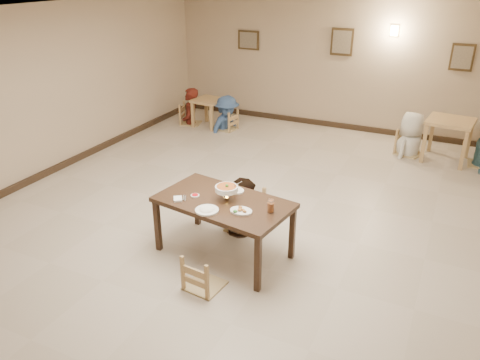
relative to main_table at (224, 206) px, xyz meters
The scene contains 29 objects.
floor 1.26m from the main_table, 100.55° to the left, with size 10.00×10.00×0.00m, color #C1B19E.
ceiling 2.50m from the main_table, 100.55° to the left, with size 10.00×10.00×0.00m, color silver.
wall_back 6.07m from the main_table, 91.81° to the left, with size 10.00×10.00×0.00m, color tan.
wall_left 4.38m from the main_table, 166.33° to the left, with size 10.00×10.00×0.00m, color tan.
baseboard_back 6.03m from the main_table, 91.82° to the left, with size 8.00×0.06×0.12m, color #2F2216.
baseboard_left 4.33m from the main_table, 166.23° to the left, with size 0.06×10.00×0.12m, color #2F2216.
picture_a 6.54m from the main_table, 111.80° to the left, with size 0.55×0.04×0.45m.
picture_b 6.11m from the main_table, 90.86° to the left, with size 0.50×0.04×0.60m.
picture_c 6.54m from the main_table, 68.04° to the left, with size 0.45×0.04×0.55m.
wall_sconce 6.27m from the main_table, 80.41° to the left, with size 0.16×0.05×0.22m, color #FFD88C.
main_table is the anchor object (origin of this frame).
chair_far 0.79m from the main_table, 93.25° to the left, with size 0.51×0.51×1.08m.
chair_near 0.80m from the main_table, 81.09° to the right, with size 0.42×0.42×0.90m.
main_diner 0.73m from the main_table, 95.84° to the left, with size 0.79×0.61×1.62m, color gray.
curry_warmer 0.24m from the main_table, 56.15° to the left, with size 0.33×0.29×0.27m.
rice_plate_far 0.32m from the main_table, 92.09° to the left, with size 0.31×0.31×0.07m.
rice_plate_near 0.36m from the main_table, 98.70° to the right, with size 0.29×0.29×0.07m.
fried_plate 0.40m from the main_table, 28.66° to the right, with size 0.28×0.28×0.06m.
chili_dish 0.41m from the main_table, behind, with size 0.11×0.11×0.02m.
napkin_cutlery 0.59m from the main_table, 156.23° to the right, with size 0.20×0.23×0.03m.
drink_glass 0.68m from the main_table, ahead, with size 0.08×0.08×0.16m.
bg_table_left 5.56m from the main_table, 121.07° to the left, with size 0.74×0.74×0.67m.
bg_table_right 5.45m from the main_table, 63.40° to the left, with size 0.93×0.93×0.84m.
bg_chair_ll 5.80m from the main_table, 125.48° to the left, with size 0.45×0.45×0.97m.
bg_chair_lr 5.28m from the main_table, 116.65° to the left, with size 0.43×0.43×0.91m.
bg_chair_rl 5.22m from the main_table, 70.30° to the left, with size 0.47×0.47×1.00m.
bg_diner_a 5.80m from the main_table, 125.48° to the left, with size 0.65×0.43×1.78m, color #511711.
bg_diner_b 5.28m from the main_table, 116.65° to the left, with size 1.05×0.60×1.62m, color #406194.
bg_diner_c 5.22m from the main_table, 70.30° to the left, with size 0.87×0.57×1.78m, color silver.
Camera 1 is at (2.69, -5.76, 3.56)m, focal length 35.00 mm.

